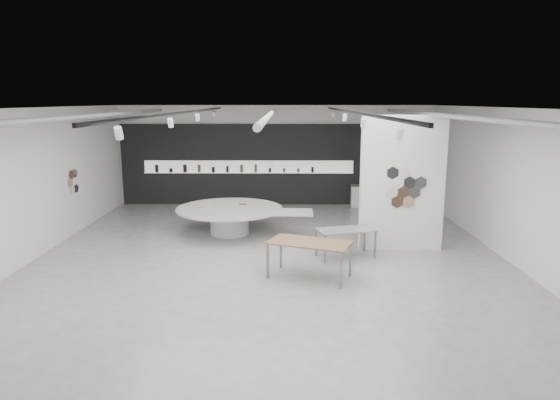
{
  "coord_description": "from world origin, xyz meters",
  "views": [
    {
      "loc": [
        0.36,
        -12.12,
        3.98
      ],
      "look_at": [
        0.25,
        1.2,
        1.31
      ],
      "focal_mm": 32.0,
      "sensor_mm": 36.0,
      "label": 1
    }
  ],
  "objects_px": {
    "partition_column": "(402,184)",
    "sample_table_stone": "(346,232)",
    "kitchen_counter": "(370,196)",
    "sample_table_wood": "(309,244)",
    "display_island": "(232,217)"
  },
  "relations": [
    {
      "from": "sample_table_stone",
      "to": "sample_table_wood",
      "type": "bearing_deg",
      "value": -123.71
    },
    {
      "from": "partition_column",
      "to": "sample_table_stone",
      "type": "height_order",
      "value": "partition_column"
    },
    {
      "from": "partition_column",
      "to": "display_island",
      "type": "distance_m",
      "value": 5.11
    },
    {
      "from": "sample_table_wood",
      "to": "display_island",
      "type": "bearing_deg",
      "value": 119.78
    },
    {
      "from": "display_island",
      "to": "kitchen_counter",
      "type": "bearing_deg",
      "value": 41.2
    },
    {
      "from": "display_island",
      "to": "sample_table_wood",
      "type": "relative_size",
      "value": 2.05
    },
    {
      "from": "sample_table_stone",
      "to": "kitchen_counter",
      "type": "xyz_separation_m",
      "value": [
        1.68,
        6.31,
        -0.27
      ]
    },
    {
      "from": "sample_table_wood",
      "to": "kitchen_counter",
      "type": "bearing_deg",
      "value": 71.05
    },
    {
      "from": "display_island",
      "to": "sample_table_wood",
      "type": "height_order",
      "value": "sample_table_wood"
    },
    {
      "from": "kitchen_counter",
      "to": "partition_column",
      "type": "bearing_deg",
      "value": -88.26
    },
    {
      "from": "partition_column",
      "to": "sample_table_stone",
      "type": "bearing_deg",
      "value": -153.8
    },
    {
      "from": "display_island",
      "to": "kitchen_counter",
      "type": "height_order",
      "value": "kitchen_counter"
    },
    {
      "from": "kitchen_counter",
      "to": "sample_table_wood",
      "type": "bearing_deg",
      "value": -106.01
    },
    {
      "from": "partition_column",
      "to": "sample_table_wood",
      "type": "relative_size",
      "value": 1.8
    },
    {
      "from": "display_island",
      "to": "sample_table_stone",
      "type": "distance_m",
      "value": 3.88
    }
  ]
}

